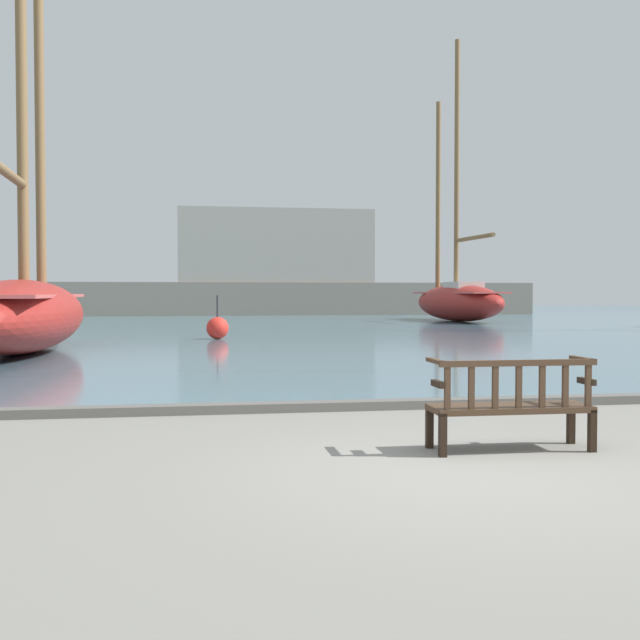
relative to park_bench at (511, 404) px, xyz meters
The scene contains 8 objects.
ground_plane 1.24m from the park_bench, 131.36° to the right, with size 160.00×160.00×0.00m, color gray.
harbor_water 43.15m from the park_bench, 91.01° to the left, with size 100.00×80.00×0.08m, color slate.
quay_edge_kerb 3.11m from the park_bench, 104.22° to the left, with size 40.00×0.30×0.12m, color #5B5954.
park_bench is the anchor object (origin of this frame).
sailboat_centre_channel 34.95m from the park_bench, 71.49° to the left, with size 3.11×10.09×14.85m.
sailboat_far_starboard 15.51m from the park_bench, 117.80° to the left, with size 2.97×10.63×13.63m.
channel_buoy 18.69m from the park_bench, 96.59° to the left, with size 0.72×0.72×1.42m.
far_breakwater 46.55m from the park_bench, 89.30° to the left, with size 43.23×2.40×7.25m.
Camera 1 is at (-2.44, -6.63, 1.57)m, focal length 45.00 mm.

